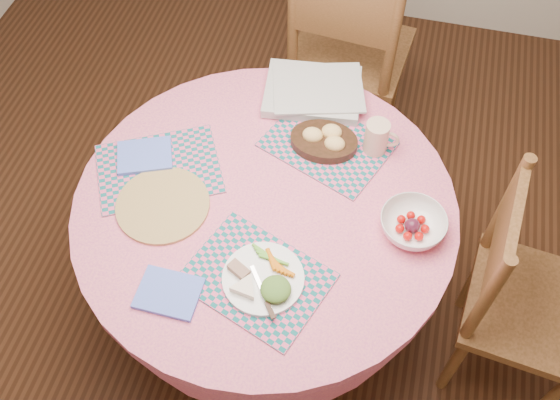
{
  "coord_description": "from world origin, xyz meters",
  "views": [
    {
      "loc": [
        0.32,
        -1.1,
        2.39
      ],
      "look_at": [
        0.05,
        0.0,
        0.78
      ],
      "focal_mm": 40.0,
      "sensor_mm": 36.0,
      "label": 1
    }
  ],
  "objects_px": {
    "dining_table": "(266,234)",
    "latte_mug": "(377,137)",
    "fruit_bowl": "(413,225)",
    "chair_back": "(347,53)",
    "wicker_trivet": "(163,205)",
    "bread_bowl": "(325,140)",
    "chair_right": "(519,296)",
    "dinner_plate": "(265,279)"
  },
  "relations": [
    {
      "from": "chair_right",
      "to": "wicker_trivet",
      "type": "bearing_deg",
      "value": 101.49
    },
    {
      "from": "latte_mug",
      "to": "chair_back",
      "type": "bearing_deg",
      "value": 106.63
    },
    {
      "from": "chair_right",
      "to": "latte_mug",
      "type": "relative_size",
      "value": 8.01
    },
    {
      "from": "dining_table",
      "to": "latte_mug",
      "type": "height_order",
      "value": "latte_mug"
    },
    {
      "from": "latte_mug",
      "to": "fruit_bowl",
      "type": "height_order",
      "value": "latte_mug"
    },
    {
      "from": "wicker_trivet",
      "to": "latte_mug",
      "type": "bearing_deg",
      "value": 32.4
    },
    {
      "from": "dining_table",
      "to": "fruit_bowl",
      "type": "height_order",
      "value": "fruit_bowl"
    },
    {
      "from": "chair_back",
      "to": "dinner_plate",
      "type": "height_order",
      "value": "chair_back"
    },
    {
      "from": "dining_table",
      "to": "dinner_plate",
      "type": "bearing_deg",
      "value": -74.91
    },
    {
      "from": "chair_back",
      "to": "dinner_plate",
      "type": "xyz_separation_m",
      "value": [
        -0.03,
        -1.26,
        0.22
      ]
    },
    {
      "from": "dining_table",
      "to": "dinner_plate",
      "type": "distance_m",
      "value": 0.36
    },
    {
      "from": "wicker_trivet",
      "to": "fruit_bowl",
      "type": "bearing_deg",
      "value": 7.32
    },
    {
      "from": "bread_bowl",
      "to": "latte_mug",
      "type": "bearing_deg",
      "value": 8.11
    },
    {
      "from": "dining_table",
      "to": "wicker_trivet",
      "type": "bearing_deg",
      "value": -163.47
    },
    {
      "from": "chair_back",
      "to": "wicker_trivet",
      "type": "bearing_deg",
      "value": 74.39
    },
    {
      "from": "latte_mug",
      "to": "bread_bowl",
      "type": "bearing_deg",
      "value": -171.89
    },
    {
      "from": "dinner_plate",
      "to": "dining_table",
      "type": "bearing_deg",
      "value": 105.09
    },
    {
      "from": "dining_table",
      "to": "chair_back",
      "type": "distance_m",
      "value": 0.99
    },
    {
      "from": "fruit_bowl",
      "to": "chair_back",
      "type": "bearing_deg",
      "value": 110.47
    },
    {
      "from": "chair_back",
      "to": "wicker_trivet",
      "type": "height_order",
      "value": "chair_back"
    },
    {
      "from": "chair_back",
      "to": "wicker_trivet",
      "type": "relative_size",
      "value": 3.53
    },
    {
      "from": "latte_mug",
      "to": "fruit_bowl",
      "type": "relative_size",
      "value": 0.56
    },
    {
      "from": "dinner_plate",
      "to": "bread_bowl",
      "type": "relative_size",
      "value": 1.06
    },
    {
      "from": "chair_right",
      "to": "chair_back",
      "type": "relative_size",
      "value": 0.91
    },
    {
      "from": "chair_right",
      "to": "chair_back",
      "type": "xyz_separation_m",
      "value": [
        -0.77,
        0.98,
        0.05
      ]
    },
    {
      "from": "fruit_bowl",
      "to": "dinner_plate",
      "type": "bearing_deg",
      "value": -143.87
    },
    {
      "from": "chair_back",
      "to": "wicker_trivet",
      "type": "distance_m",
      "value": 1.17
    },
    {
      "from": "dinner_plate",
      "to": "latte_mug",
      "type": "height_order",
      "value": "latte_mug"
    },
    {
      "from": "chair_back",
      "to": "fruit_bowl",
      "type": "bearing_deg",
      "value": 116.17
    },
    {
      "from": "fruit_bowl",
      "to": "bread_bowl",
      "type": "bearing_deg",
      "value": 140.98
    },
    {
      "from": "chair_back",
      "to": "dining_table",
      "type": "bearing_deg",
      "value": 89.54
    },
    {
      "from": "fruit_bowl",
      "to": "wicker_trivet",
      "type": "bearing_deg",
      "value": -172.68
    },
    {
      "from": "wicker_trivet",
      "to": "dining_table",
      "type": "bearing_deg",
      "value": 16.53
    },
    {
      "from": "wicker_trivet",
      "to": "dinner_plate",
      "type": "relative_size",
      "value": 1.24
    },
    {
      "from": "wicker_trivet",
      "to": "bread_bowl",
      "type": "xyz_separation_m",
      "value": [
        0.45,
        0.37,
        0.03
      ]
    },
    {
      "from": "chair_back",
      "to": "fruit_bowl",
      "type": "height_order",
      "value": "chair_back"
    },
    {
      "from": "chair_right",
      "to": "fruit_bowl",
      "type": "xyz_separation_m",
      "value": [
        -0.41,
        0.0,
        0.28
      ]
    },
    {
      "from": "bread_bowl",
      "to": "chair_right",
      "type": "bearing_deg",
      "value": -20.37
    },
    {
      "from": "wicker_trivet",
      "to": "fruit_bowl",
      "type": "xyz_separation_m",
      "value": [
        0.78,
        0.1,
        0.03
      ]
    },
    {
      "from": "dining_table",
      "to": "bread_bowl",
      "type": "bearing_deg",
      "value": 63.76
    },
    {
      "from": "bread_bowl",
      "to": "fruit_bowl",
      "type": "bearing_deg",
      "value": -39.02
    },
    {
      "from": "chair_back",
      "to": "bread_bowl",
      "type": "distance_m",
      "value": 0.74
    }
  ]
}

